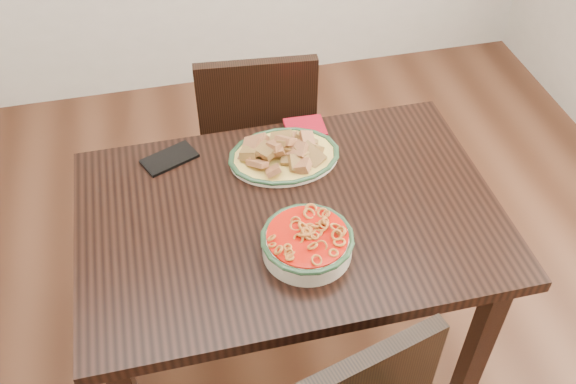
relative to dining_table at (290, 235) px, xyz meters
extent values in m
plane|color=#3D2013|center=(0.01, 0.05, -0.65)|extent=(3.50, 3.50, 0.00)
cube|color=black|center=(0.00, 0.00, 0.08)|extent=(1.20, 0.80, 0.04)
cube|color=black|center=(0.52, -0.32, -0.30)|extent=(0.06, 0.06, 0.71)
cube|color=black|center=(-0.52, 0.32, -0.30)|extent=(0.06, 0.06, 0.71)
cube|color=black|center=(0.52, 0.32, -0.30)|extent=(0.06, 0.06, 0.71)
cube|color=black|center=(0.04, 0.76, -0.22)|extent=(0.46, 0.46, 0.04)
cube|color=black|center=(0.22, 0.91, -0.45)|extent=(0.04, 0.04, 0.41)
cube|color=black|center=(-0.12, 0.94, -0.45)|extent=(0.04, 0.04, 0.41)
cube|color=black|center=(0.19, 0.57, -0.45)|extent=(0.04, 0.04, 0.41)
cube|color=black|center=(-0.15, 0.60, -0.45)|extent=(0.04, 0.04, 0.41)
cube|color=black|center=(0.02, 0.57, 0.02)|extent=(0.42, 0.08, 0.44)
ellipsoid|color=beige|center=(0.04, 0.22, 0.11)|extent=(0.34, 0.26, 0.02)
ellipsoid|color=gold|center=(0.04, 0.22, 0.11)|extent=(0.33, 0.24, 0.01)
torus|color=#19371F|center=(0.04, 0.22, 0.11)|extent=(0.26, 0.26, 0.01)
cylinder|color=beige|center=(0.01, -0.16, 0.13)|extent=(0.24, 0.24, 0.06)
torus|color=#18361E|center=(0.01, -0.16, 0.15)|extent=(0.25, 0.25, 0.02)
cylinder|color=#B41308|center=(0.01, -0.16, 0.16)|extent=(0.22, 0.22, 0.01)
cube|color=black|center=(-0.31, 0.30, 0.10)|extent=(0.19, 0.15, 0.01)
cube|color=maroon|center=(0.14, 0.35, 0.10)|extent=(0.13, 0.11, 0.01)
camera|label=1|loc=(-0.30, -1.23, 1.42)|focal=40.00mm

